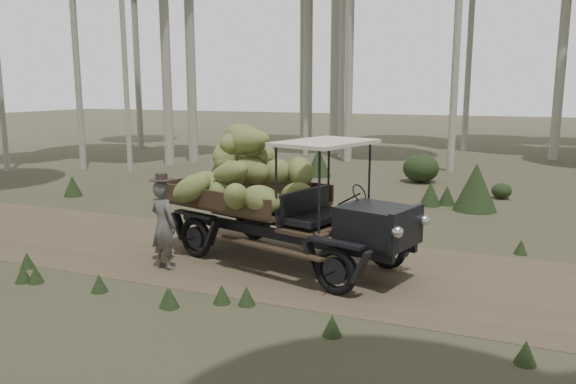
{
  "coord_description": "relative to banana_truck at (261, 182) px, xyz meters",
  "views": [
    {
      "loc": [
        2.75,
        -9.32,
        3.25
      ],
      "look_at": [
        -1.17,
        0.02,
        1.35
      ],
      "focal_mm": 35.0,
      "sensor_mm": 36.0,
      "label": 1
    }
  ],
  "objects": [
    {
      "name": "banana_truck",
      "position": [
        0.0,
        0.0,
        0.0
      ],
      "size": [
        5.35,
        3.03,
        2.64
      ],
      "rotation": [
        0.0,
        0.0,
        -0.27
      ],
      "color": "black",
      "rests_on": "ground"
    },
    {
      "name": "undergrowth",
      "position": [
        0.05,
        -1.7,
        -0.93
      ],
      "size": [
        24.07,
        23.27,
        1.38
      ],
      "color": "#233319",
      "rests_on": "ground"
    },
    {
      "name": "farmer",
      "position": [
        -1.36,
        -1.26,
        -0.66
      ],
      "size": [
        0.67,
        0.54,
        1.75
      ],
      "rotation": [
        0.0,
        0.0,
        2.85
      ],
      "color": "#4F4D48",
      "rests_on": "ground"
    },
    {
      "name": "dirt_track",
      "position": [
        1.76,
        -0.13,
        -1.48
      ],
      "size": [
        70.0,
        4.0,
        0.01
      ],
      "primitive_type": "cube",
      "color": "brown",
      "rests_on": "ground"
    },
    {
      "name": "ground",
      "position": [
        1.76,
        -0.13,
        -1.49
      ],
      "size": [
        120.0,
        120.0,
        0.0
      ],
      "primitive_type": "plane",
      "color": "#473D2B",
      "rests_on": "ground"
    }
  ]
}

